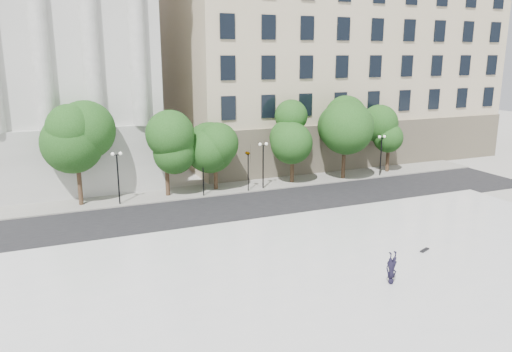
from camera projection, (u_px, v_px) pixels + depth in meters
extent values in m
plane|color=#AEACA4|center=(341.00, 324.00, 22.68)|extent=(160.00, 160.00, 0.00)
cube|color=silver|center=(309.00, 291.00, 25.31)|extent=(44.00, 22.00, 0.45)
cube|color=black|center=(216.00, 211.00, 38.79)|extent=(60.00, 8.00, 0.02)
cube|color=gray|center=(194.00, 192.00, 44.15)|extent=(60.00, 4.00, 0.12)
cube|color=#C2B094|center=(313.00, 66.00, 62.63)|extent=(36.00, 26.00, 21.00)
cylinder|color=black|center=(203.00, 177.00, 42.35)|extent=(0.10, 0.10, 3.50)
imported|color=black|center=(203.00, 153.00, 41.86)|extent=(0.73, 1.65, 0.65)
cylinder|color=black|center=(248.00, 173.00, 43.91)|extent=(0.10, 0.10, 3.50)
imported|color=black|center=(248.00, 150.00, 43.41)|extent=(0.88, 1.62, 0.65)
imported|color=black|center=(391.00, 279.00, 25.58)|extent=(0.66, 1.75, 0.47)
cube|color=black|center=(425.00, 250.00, 29.90)|extent=(0.84, 0.51, 0.08)
cylinder|color=#382619|center=(80.00, 189.00, 39.91)|extent=(0.36, 0.36, 2.82)
sphere|color=#173C11|center=(76.00, 142.00, 38.99)|extent=(4.50, 4.50, 4.50)
cylinder|color=#382619|center=(167.00, 182.00, 42.61)|extent=(0.36, 0.36, 2.53)
sphere|color=#173C11|center=(166.00, 143.00, 41.79)|extent=(4.39, 4.39, 4.39)
cylinder|color=#382619|center=(216.00, 176.00, 44.62)|extent=(0.36, 0.36, 2.68)
sphere|color=#173C11|center=(215.00, 135.00, 43.75)|extent=(3.93, 3.93, 3.93)
cylinder|color=#382619|center=(292.00, 168.00, 46.97)|extent=(0.36, 0.36, 2.95)
sphere|color=#173C11|center=(293.00, 126.00, 46.02)|extent=(3.42, 3.42, 3.42)
cylinder|color=#382619|center=(343.00, 167.00, 48.50)|extent=(0.36, 0.36, 2.40)
sphere|color=#173C11|center=(345.00, 134.00, 47.72)|extent=(4.47, 4.47, 4.47)
cylinder|color=#382619|center=(388.00, 160.00, 51.35)|extent=(0.36, 0.36, 2.62)
sphere|color=#173C11|center=(390.00, 126.00, 50.50)|extent=(3.61, 3.61, 3.61)
cylinder|color=black|center=(118.00, 180.00, 39.91)|extent=(0.12, 0.12, 4.16)
cube|color=black|center=(117.00, 155.00, 39.41)|extent=(0.60, 0.06, 0.06)
sphere|color=white|center=(113.00, 154.00, 39.27)|extent=(0.28, 0.28, 0.28)
sphere|color=white|center=(120.00, 153.00, 39.50)|extent=(0.28, 0.28, 0.28)
cylinder|color=black|center=(263.00, 167.00, 44.70)|extent=(0.12, 0.12, 4.06)
cube|color=black|center=(263.00, 145.00, 44.22)|extent=(0.60, 0.06, 0.06)
sphere|color=white|center=(260.00, 144.00, 44.08)|extent=(0.28, 0.28, 0.28)
sphere|color=white|center=(266.00, 144.00, 44.31)|extent=(0.28, 0.28, 0.28)
cylinder|color=black|center=(381.00, 157.00, 49.54)|extent=(0.12, 0.12, 3.91)
cube|color=black|center=(382.00, 138.00, 49.08)|extent=(0.60, 0.06, 0.06)
sphere|color=white|center=(380.00, 137.00, 48.94)|extent=(0.28, 0.28, 0.28)
sphere|color=white|center=(385.00, 136.00, 49.17)|extent=(0.28, 0.28, 0.28)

